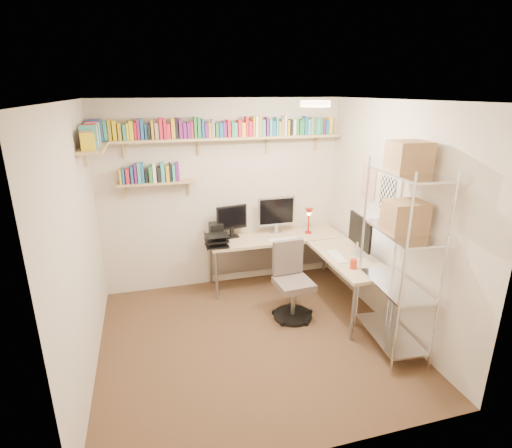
# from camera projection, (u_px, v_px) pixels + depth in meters

# --- Properties ---
(ground) EXTENTS (3.20, 3.20, 0.00)m
(ground) POSITION_uv_depth(u_px,v_px,m) (253.00, 340.00, 4.36)
(ground) COLOR #4B2C20
(ground) RESTS_ON ground
(room_shell) EXTENTS (3.24, 3.04, 2.52)m
(room_shell) POSITION_uv_depth(u_px,v_px,m) (253.00, 203.00, 3.87)
(room_shell) COLOR beige
(room_shell) RESTS_ON ground
(wall_shelves) EXTENTS (3.12, 1.09, 0.80)m
(wall_shelves) POSITION_uv_depth(u_px,v_px,m) (190.00, 139.00, 4.79)
(wall_shelves) COLOR tan
(wall_shelves) RESTS_ON ground
(corner_desk) EXTENTS (1.89, 1.84, 1.23)m
(corner_desk) POSITION_uv_depth(u_px,v_px,m) (284.00, 243.00, 5.20)
(corner_desk) COLOR tan
(corner_desk) RESTS_ON ground
(office_chair) EXTENTS (0.48, 0.49, 0.92)m
(office_chair) POSITION_uv_depth(u_px,v_px,m) (292.00, 286.00, 4.72)
(office_chair) COLOR black
(office_chair) RESTS_ON ground
(wire_rack) EXTENTS (0.49, 0.88, 2.15)m
(wire_rack) POSITION_uv_depth(u_px,v_px,m) (404.00, 214.00, 3.79)
(wire_rack) COLOR silver
(wire_rack) RESTS_ON ground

